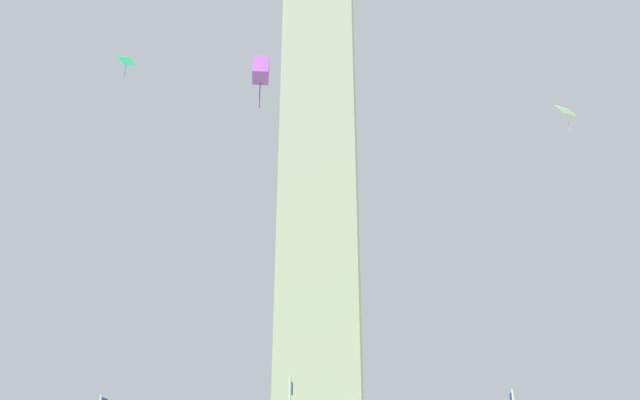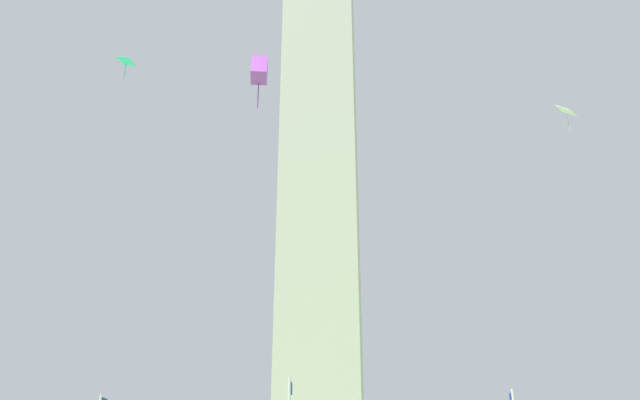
# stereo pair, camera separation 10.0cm
# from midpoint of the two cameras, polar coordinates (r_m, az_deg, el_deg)

# --- Properties ---
(obelisk_monument) EXTENTS (6.62, 6.62, 60.19)m
(obelisk_monument) POSITION_cam_midpoint_polar(r_m,az_deg,el_deg) (59.66, 0.05, 3.69)
(obelisk_monument) COLOR #B7B2A8
(obelisk_monument) RESTS_ON ground
(kite_cyan_diamond) EXTENTS (1.24, 1.21, 1.67)m
(kite_cyan_diamond) POSITION_cam_midpoint_polar(r_m,az_deg,el_deg) (50.33, -16.46, 11.46)
(kite_cyan_diamond) COLOR #33C6D1
(kite_purple_box) EXTENTS (1.06, 0.76, 2.35)m
(kite_purple_box) POSITION_cam_midpoint_polar(r_m,az_deg,el_deg) (25.84, -5.20, 11.18)
(kite_purple_box) COLOR purple
(kite_white_diamond) EXTENTS (1.72, 1.67, 2.33)m
(kite_white_diamond) POSITION_cam_midpoint_polar(r_m,az_deg,el_deg) (54.04, 20.69, 7.24)
(kite_white_diamond) COLOR white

